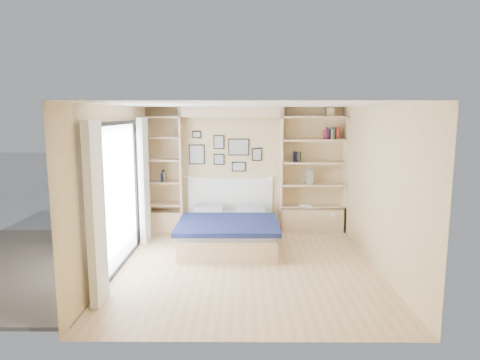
{
  "coord_description": "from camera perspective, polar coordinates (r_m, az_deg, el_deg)",
  "views": [
    {
      "loc": [
        -0.07,
        -6.42,
        2.38
      ],
      "look_at": [
        -0.12,
        0.9,
        1.23
      ],
      "focal_mm": 32.0,
      "sensor_mm": 36.0,
      "label": 1
    }
  ],
  "objects": [
    {
      "name": "shelf_decor",
      "position": [
        8.59,
        8.15,
        4.27
      ],
      "size": [
        3.52,
        0.23,
        2.03
      ],
      "color": "#A51E1E",
      "rests_on": "ground"
    },
    {
      "name": "ground",
      "position": [
        6.85,
        0.94,
        -11.42
      ],
      "size": [
        4.5,
        4.5,
        0.0
      ],
      "primitive_type": "plane",
      "color": "tan",
      "rests_on": "ground"
    },
    {
      "name": "deck",
      "position": [
        7.7,
        -27.41,
        -10.12
      ],
      "size": [
        3.2,
        4.0,
        0.05
      ],
      "primitive_type": "cube",
      "color": "brown",
      "rests_on": "ground"
    },
    {
      "name": "bed",
      "position": [
        7.83,
        -1.51,
        -6.67
      ],
      "size": [
        1.73,
        2.2,
        1.07
      ],
      "color": "beige",
      "rests_on": "ground"
    },
    {
      "name": "deck_chair",
      "position": [
        8.07,
        -20.85,
        -6.22
      ],
      "size": [
        0.69,
        0.85,
        0.75
      ],
      "rotation": [
        0.0,
        0.0,
        0.38
      ],
      "color": "tan",
      "rests_on": "ground"
    },
    {
      "name": "photo_gallery",
      "position": [
        8.69,
        -2.17,
        3.79
      ],
      "size": [
        1.48,
        0.02,
        0.82
      ],
      "color": "black",
      "rests_on": "ground"
    },
    {
      "name": "reading_lamps",
      "position": [
        8.52,
        -1.2,
        0.28
      ],
      "size": [
        1.92,
        0.12,
        0.15
      ],
      "color": "silver",
      "rests_on": "ground"
    },
    {
      "name": "room_shell",
      "position": [
        8.05,
        -1.9,
        -0.4
      ],
      "size": [
        4.5,
        4.5,
        4.5
      ],
      "color": "#D1B67C",
      "rests_on": "ground"
    }
  ]
}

